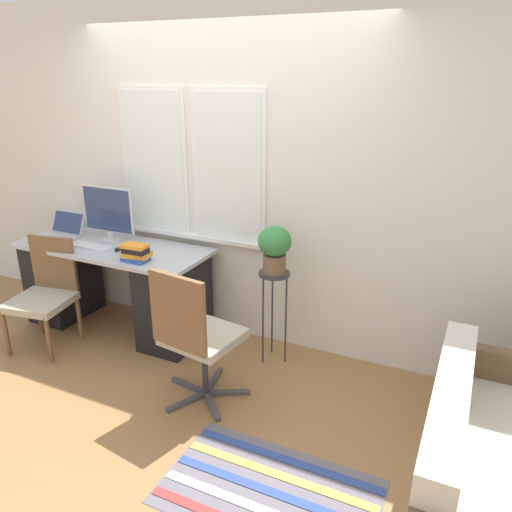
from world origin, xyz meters
TOP-DOWN VIEW (x-y plane):
  - ground_plane at (0.00, 0.00)m, footprint 14.00×14.00m
  - wall_back_with_window at (-0.01, 0.73)m, footprint 9.00×0.12m
  - desk at (-0.90, 0.33)m, footprint 1.69×0.65m
  - laptop at (-1.46, 0.33)m, footprint 0.35×0.29m
  - monitor at (-1.01, 0.45)m, footprint 0.50×0.17m
  - keyboard at (-1.04, 0.23)m, footprint 0.38×0.12m
  - mouse at (-0.77, 0.25)m, footprint 0.04×0.07m
  - book_stack at (-0.49, 0.14)m, footprint 0.23×0.17m
  - desk_chair_wooden at (-1.24, -0.13)m, footprint 0.52×0.52m
  - office_chair_swivel at (0.30, -0.29)m, footprint 0.60×0.60m
  - couch_loveseat at (2.18, -0.57)m, footprint 0.83×1.48m
  - plant_stand at (0.55, 0.42)m, footprint 0.24×0.24m
  - potted_plant at (0.55, 0.42)m, footprint 0.25×0.25m
  - floor_rug_striped at (1.06, -0.81)m, footprint 1.16×0.71m

SIDE VIEW (x-z plane):
  - ground_plane at x=0.00m, z-range 0.00..0.00m
  - floor_rug_striped at x=1.06m, z-range 0.00..0.01m
  - couch_loveseat at x=2.18m, z-range -0.11..0.67m
  - desk at x=-0.90m, z-range 0.02..0.78m
  - desk_chair_wooden at x=-1.24m, z-range 0.02..0.90m
  - office_chair_swivel at x=0.30m, z-range 0.02..1.02m
  - plant_stand at x=0.55m, z-range 0.26..1.00m
  - keyboard at x=-1.04m, z-range 0.76..0.78m
  - mouse at x=-0.77m, z-range 0.76..0.79m
  - laptop at x=-1.46m, z-range 0.70..0.91m
  - book_stack at x=-0.49m, z-range 0.76..0.89m
  - potted_plant at x=0.55m, z-range 0.77..1.12m
  - monitor at x=-1.01m, z-range 0.77..1.24m
  - wall_back_with_window at x=-0.01m, z-range 0.00..2.70m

